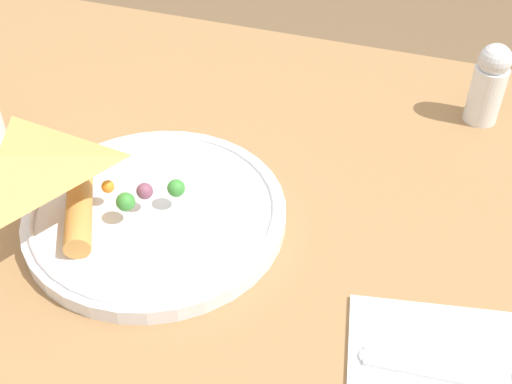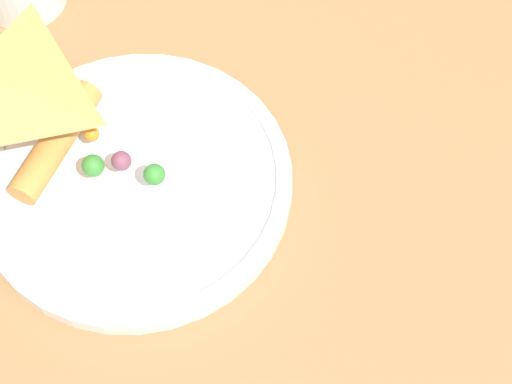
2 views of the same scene
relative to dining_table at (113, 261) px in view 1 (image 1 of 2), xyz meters
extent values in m
cube|color=olive|center=(0.00, 0.00, 0.09)|extent=(1.30, 0.76, 0.03)
cylinder|color=white|center=(-0.08, 0.02, 0.11)|extent=(0.25, 0.25, 0.02)
torus|color=white|center=(-0.08, 0.02, 0.12)|extent=(0.23, 0.23, 0.01)
pyramid|color=tan|center=(-0.07, 0.03, 0.13)|extent=(0.15, 0.15, 0.02)
cylinder|color=#C68942|center=(-0.02, 0.06, 0.13)|extent=(0.07, 0.11, 0.02)
sphere|color=#388433|center=(-0.06, 0.05, 0.15)|extent=(0.02, 0.02, 0.02)
sphere|color=#388433|center=(-0.10, 0.01, 0.15)|extent=(0.02, 0.02, 0.02)
sphere|color=orange|center=(-0.04, 0.03, 0.15)|extent=(0.01, 0.01, 0.01)
sphere|color=#7A4256|center=(-0.07, 0.03, 0.15)|extent=(0.02, 0.02, 0.02)
cube|color=silver|center=(-0.39, 0.10, 0.11)|extent=(0.22, 0.17, 0.00)
cube|color=silver|center=(-0.35, 0.11, 0.11)|extent=(0.11, 0.03, 0.00)
ellipsoid|color=silver|center=(-0.30, 0.11, 0.11)|extent=(0.02, 0.02, 0.00)
cylinder|color=silver|center=(-0.36, -0.25, 0.14)|extent=(0.04, 0.04, 0.07)
sphere|color=silver|center=(-0.36, -0.25, 0.18)|extent=(0.04, 0.04, 0.04)
camera|label=1|loc=(-0.31, 0.41, 0.53)|focal=45.00mm
camera|label=2|loc=(-0.38, 0.14, 0.66)|focal=55.00mm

